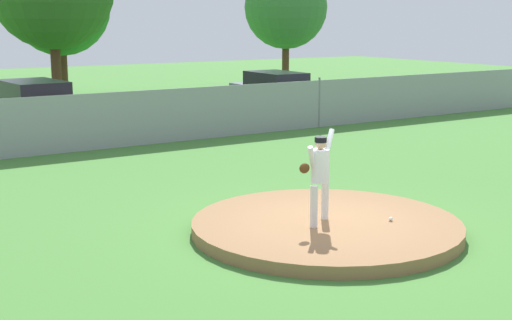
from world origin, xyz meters
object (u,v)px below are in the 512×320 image
Objects in this scene: baseball at (391,219)px; parked_car_burgundy at (34,107)px; parked_car_slate at (276,92)px; pitcher_youth at (320,171)px.

baseball is 15.19m from parked_car_burgundy.
parked_car_slate is at bearing 62.77° from baseball.
baseball is at bearing -26.83° from pitcher_youth.
baseball is 0.02× the size of parked_car_slate.
pitcher_youth reaches higher than parked_car_burgundy.
parked_car_slate reaches higher than baseball.
pitcher_youth is at bearing -121.56° from parked_car_slate.
parked_car_burgundy is at bearing 93.64° from pitcher_youth.
pitcher_youth reaches higher than baseball.
pitcher_youth is 17.17m from parked_car_slate.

